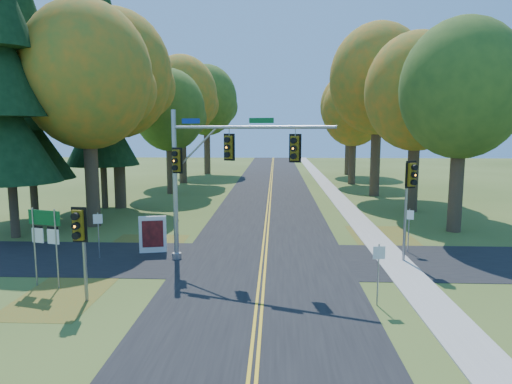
{
  "coord_description": "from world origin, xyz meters",
  "views": [
    {
      "loc": [
        0.56,
        -19.21,
        6.26
      ],
      "look_at": [
        -0.4,
        2.73,
        3.2
      ],
      "focal_mm": 32.0,
      "sensor_mm": 36.0,
      "label": 1
    }
  ],
  "objects_px": {
    "info_kiosk": "(153,235)",
    "traffic_mast": "(211,166)",
    "east_signal_pole": "(410,186)",
    "route_sign_cluster": "(45,232)"
  },
  "relations": [
    {
      "from": "east_signal_pole",
      "to": "info_kiosk",
      "type": "xyz_separation_m",
      "value": [
        -12.38,
        1.19,
        -2.71
      ]
    },
    {
      "from": "traffic_mast",
      "to": "east_signal_pole",
      "type": "relative_size",
      "value": 1.55
    },
    {
      "from": "traffic_mast",
      "to": "info_kiosk",
      "type": "bearing_deg",
      "value": 170.81
    },
    {
      "from": "info_kiosk",
      "to": "traffic_mast",
      "type": "bearing_deg",
      "value": -40.93
    },
    {
      "from": "traffic_mast",
      "to": "east_signal_pole",
      "type": "distance_m",
      "value": 9.19
    },
    {
      "from": "traffic_mast",
      "to": "info_kiosk",
      "type": "relative_size",
      "value": 3.96
    },
    {
      "from": "route_sign_cluster",
      "to": "info_kiosk",
      "type": "distance_m",
      "value": 6.05
    },
    {
      "from": "east_signal_pole",
      "to": "route_sign_cluster",
      "type": "distance_m",
      "value": 15.8
    },
    {
      "from": "route_sign_cluster",
      "to": "info_kiosk",
      "type": "height_order",
      "value": "route_sign_cluster"
    },
    {
      "from": "east_signal_pole",
      "to": "info_kiosk",
      "type": "relative_size",
      "value": 2.55
    }
  ]
}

